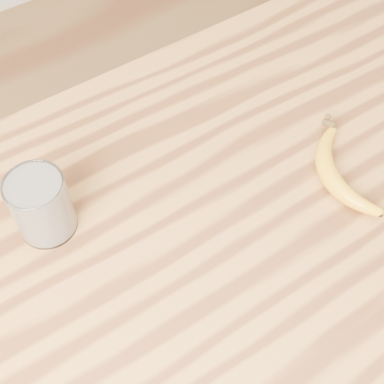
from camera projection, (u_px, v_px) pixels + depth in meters
table at (242, 244)px, 0.97m from camera, size 1.20×0.80×0.90m
smoothie_glass at (41, 205)px, 0.79m from camera, size 0.09×0.09×0.11m
banana at (329, 176)px, 0.88m from camera, size 0.17×0.28×0.03m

